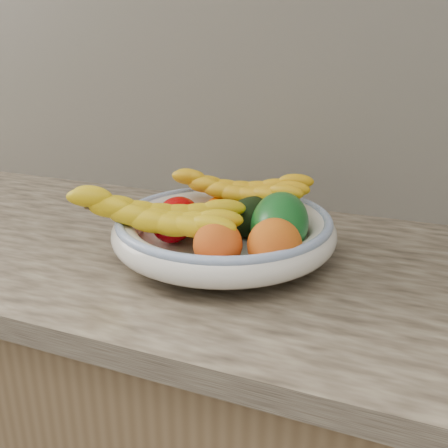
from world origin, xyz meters
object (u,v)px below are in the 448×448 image
Objects in this scene: green_mango at (279,224)px; banana_bunch_back at (238,194)px; banana_bunch_front at (154,220)px; fruit_bowl at (224,230)px.

banana_bunch_back is (-0.11, 0.10, 0.01)m from green_mango.
banana_bunch_back is at bearing 53.27° from banana_bunch_front.
banana_bunch_front is at bearing -139.29° from fruit_bowl.
green_mango is at bearing -42.92° from banana_bunch_back.
green_mango is 0.47× the size of banana_bunch_front.
green_mango is at bearing 9.74° from banana_bunch_front.
green_mango is at bearing -3.23° from fruit_bowl.
banana_bunch_back is 0.19m from banana_bunch_front.
fruit_bowl is at bearing 162.13° from green_mango.
banana_bunch_back is at bearing 123.27° from green_mango.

